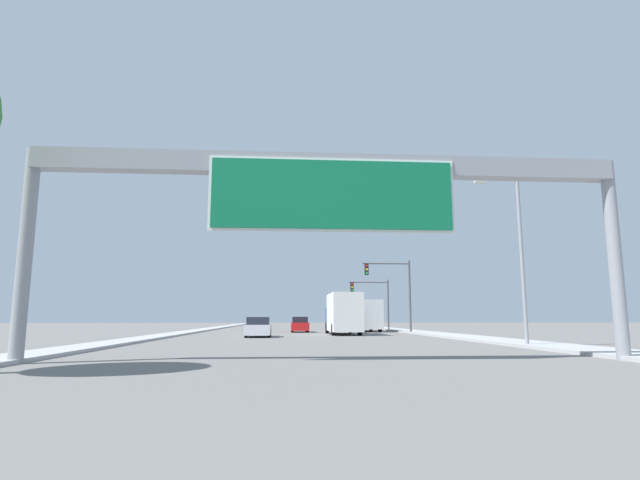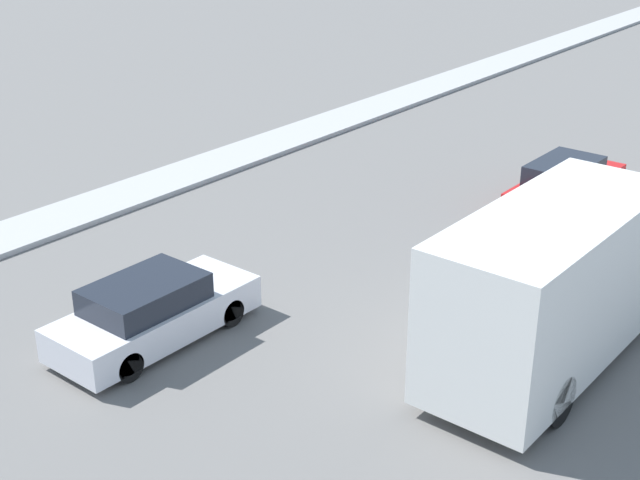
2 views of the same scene
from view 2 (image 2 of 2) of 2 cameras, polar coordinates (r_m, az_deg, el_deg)
median_strip_left at (r=38.55m, az=5.45°, el=9.08°), size 2.00×120.00×0.15m
car_mid_center at (r=19.43m, az=-10.65°, el=-4.53°), size 1.85×4.69×1.48m
car_near_left at (r=27.07m, az=15.40°, el=3.34°), size 1.74×4.69×1.53m
truck_box_primary at (r=18.88m, az=15.54°, el=-2.31°), size 2.44×8.82×3.46m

